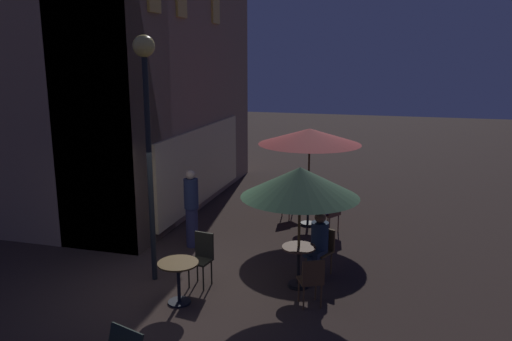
{
  "coord_description": "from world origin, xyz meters",
  "views": [
    {
      "loc": [
        -7.71,
        -3.97,
        4.19
      ],
      "look_at": [
        2.02,
        -1.25,
        1.9
      ],
      "focal_mm": 35.25,
      "sensor_mm": 36.0,
      "label": 1
    }
  ],
  "objects": [
    {
      "name": "cafe_building",
      "position": [
        4.08,
        3.37,
        3.81
      ],
      "size": [
        8.31,
        7.26,
        7.64
      ],
      "color": "#997A5F",
      "rests_on": "ground"
    },
    {
      "name": "cafe_chair_4",
      "position": [
        0.48,
        -0.64,
        0.6
      ],
      "size": [
        0.44,
        0.44,
        1.0
      ],
      "rotation": [
        0.0,
        0.0,
        2.99
      ],
      "color": "black",
      "rests_on": "ground"
    },
    {
      "name": "patron_standing_2",
      "position": [
        2.24,
        0.3,
        0.9
      ],
      "size": [
        0.32,
        0.32,
        1.77
      ],
      "rotation": [
        0.0,
        0.0,
        0.56
      ],
      "color": "#292B4C",
      "rests_on": "ground"
    },
    {
      "name": "cafe_chair_1",
      "position": [
        3.98,
        -2.61,
        0.53
      ],
      "size": [
        0.57,
        0.57,
        0.86
      ],
      "rotation": [
        0.0,
        0.0,
        0.99
      ],
      "color": "brown",
      "rests_on": "ground"
    },
    {
      "name": "street_lamp_near_corner",
      "position": [
        0.44,
        0.33,
        3.43
      ],
      "size": [
        0.39,
        0.39,
        4.57
      ],
      "color": "black",
      "rests_on": "ground"
    },
    {
      "name": "cafe_table_0",
      "position": [
        4.4,
        -1.96,
        0.53
      ],
      "size": [
        0.64,
        0.64,
        0.78
      ],
      "color": "black",
      "rests_on": "ground"
    },
    {
      "name": "patio_umbrella_0",
      "position": [
        4.4,
        -1.96,
        2.28
      ],
      "size": [
        2.54,
        2.54,
        2.48
      ],
      "color": "black",
      "rests_on": "ground"
    },
    {
      "name": "cafe_chair_3",
      "position": [
        1.58,
        -2.73,
        0.55
      ],
      "size": [
        0.57,
        0.57,
        0.91
      ],
      "rotation": [
        0.0,
        0.0,
        2.7
      ],
      "color": "brown",
      "rests_on": "ground"
    },
    {
      "name": "patio_umbrella_1",
      "position": [
        0.88,
        -2.39,
        2.0
      ],
      "size": [
        2.14,
        2.14,
        2.28
      ],
      "color": "black",
      "rests_on": "ground"
    },
    {
      "name": "ground_plane",
      "position": [
        0.0,
        0.0,
        0.0
      ],
      "size": [
        60.0,
        60.0,
        0.0
      ],
      "primitive_type": "plane",
      "color": "#322521"
    },
    {
      "name": "cafe_chair_2",
      "position": [
        0.14,
        -2.76,
        0.53
      ],
      "size": [
        0.52,
        0.52,
        0.88
      ],
      "rotation": [
        0.0,
        0.0,
        0.46
      ],
      "color": "#4E341F",
      "rests_on": "ground"
    },
    {
      "name": "cafe_table_1",
      "position": [
        0.88,
        -2.39,
        0.53
      ],
      "size": [
        0.62,
        0.62,
        0.79
      ],
      "color": "black",
      "rests_on": "ground"
    },
    {
      "name": "cafe_table_2",
      "position": [
        -0.32,
        -0.52,
        0.54
      ],
      "size": [
        0.71,
        0.71,
        0.75
      ],
      "color": "black",
      "rests_on": "ground"
    },
    {
      "name": "patron_seated_0",
      "position": [
        4.05,
        -2.5,
        0.7
      ],
      "size": [
        0.52,
        0.56,
        1.23
      ],
      "rotation": [
        0.0,
        0.0,
        0.99
      ],
      "color": "black",
      "rests_on": "ground"
    },
    {
      "name": "patron_seated_1",
      "position": [
        1.45,
        -2.66,
        0.73
      ],
      "size": [
        0.53,
        0.46,
        1.29
      ],
      "rotation": [
        0.0,
        0.0,
        2.7
      ],
      "color": "#273345",
      "rests_on": "ground"
    },
    {
      "name": "cafe_chair_0",
      "position": [
        4.99,
        -1.35,
        0.55
      ],
      "size": [
        0.6,
        0.6,
        0.9
      ],
      "rotation": [
        0.0,
        0.0,
        -2.33
      ],
      "color": "brown",
      "rests_on": "ground"
    }
  ]
}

